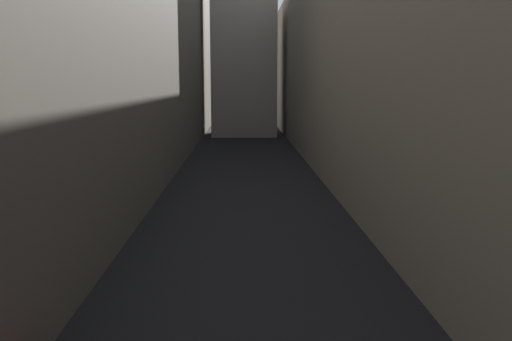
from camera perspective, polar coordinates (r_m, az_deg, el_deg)
ground_plane at (r=38.78m, az=-1.03°, el=-1.27°), size 264.00×264.00×0.00m
building_block_left at (r=42.06m, az=-18.17°, el=15.39°), size 12.81×108.00×23.80m
building_block_right at (r=41.88m, az=15.14°, el=11.75°), size 11.92×108.00×18.27m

